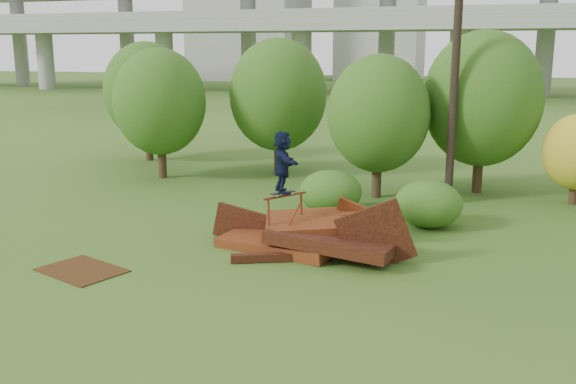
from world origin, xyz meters
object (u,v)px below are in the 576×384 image
(flat_plate, at_px, (82,270))
(skater, at_px, (283,162))
(scrap_pile, at_px, (312,236))
(utility_pole, at_px, (457,42))

(flat_plate, bearing_deg, skater, 38.38)
(scrap_pile, bearing_deg, skater, -176.04)
(utility_pole, bearing_deg, flat_plate, -128.46)
(scrap_pile, distance_m, utility_pole, 8.96)
(scrap_pile, xyz_separation_m, utility_pole, (3.06, 6.70, 5.10))
(flat_plate, relative_size, utility_pole, 0.18)
(scrap_pile, distance_m, skater, 2.13)
(skater, xyz_separation_m, utility_pole, (3.85, 6.75, 3.12))
(skater, height_order, flat_plate, skater)
(scrap_pile, bearing_deg, utility_pole, 65.47)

